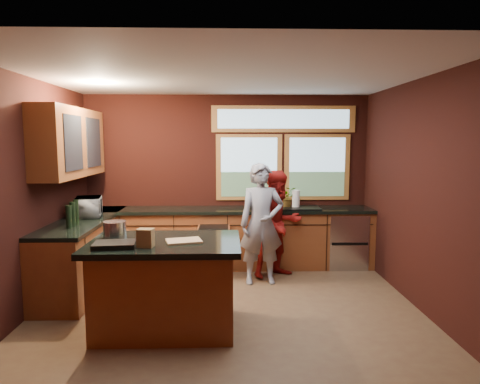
{
  "coord_description": "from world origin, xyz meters",
  "views": [
    {
      "loc": [
        -0.0,
        -4.88,
        1.97
      ],
      "look_at": [
        0.16,
        0.4,
        1.34
      ],
      "focal_mm": 32.0,
      "sensor_mm": 36.0,
      "label": 1
    }
  ],
  "objects_px": {
    "person_red": "(279,224)",
    "cutting_board": "(184,241)",
    "stock_pot": "(115,230)",
    "person_grey": "(261,224)",
    "island": "(166,284)"
  },
  "relations": [
    {
      "from": "person_red",
      "to": "cutting_board",
      "type": "xyz_separation_m",
      "value": [
        -1.19,
        -1.77,
        0.18
      ]
    },
    {
      "from": "cutting_board",
      "to": "stock_pot",
      "type": "relative_size",
      "value": 1.46
    },
    {
      "from": "person_grey",
      "to": "person_red",
      "type": "relative_size",
      "value": 1.08
    },
    {
      "from": "cutting_board",
      "to": "stock_pot",
      "type": "xyz_separation_m",
      "value": [
        -0.75,
        0.2,
        0.08
      ]
    },
    {
      "from": "person_red",
      "to": "cutting_board",
      "type": "bearing_deg",
      "value": -151.53
    },
    {
      "from": "person_grey",
      "to": "stock_pot",
      "type": "xyz_separation_m",
      "value": [
        -1.67,
        -1.28,
        0.2
      ]
    },
    {
      "from": "cutting_board",
      "to": "person_red",
      "type": "bearing_deg",
      "value": 55.92
    },
    {
      "from": "island",
      "to": "stock_pot",
      "type": "distance_m",
      "value": 0.8
    },
    {
      "from": "island",
      "to": "person_red",
      "type": "distance_m",
      "value": 2.23
    },
    {
      "from": "person_grey",
      "to": "stock_pot",
      "type": "bearing_deg",
      "value": -147.0
    },
    {
      "from": "cutting_board",
      "to": "person_grey",
      "type": "bearing_deg",
      "value": 58.21
    },
    {
      "from": "person_red",
      "to": "stock_pot",
      "type": "relative_size",
      "value": 6.47
    },
    {
      "from": "person_grey",
      "to": "stock_pot",
      "type": "relative_size",
      "value": 6.98
    },
    {
      "from": "person_grey",
      "to": "cutting_board",
      "type": "bearing_deg",
      "value": -126.32
    },
    {
      "from": "island",
      "to": "person_grey",
      "type": "bearing_deg",
      "value": 52.0
    }
  ]
}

